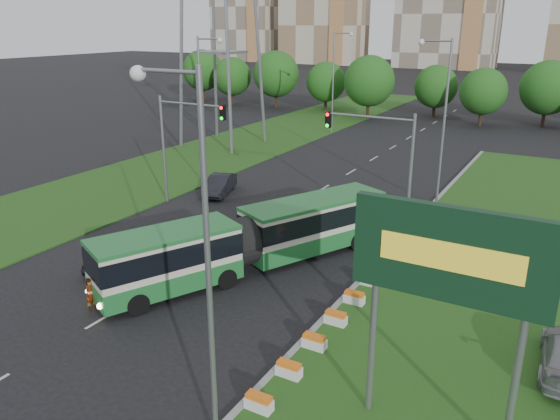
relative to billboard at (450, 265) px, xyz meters
The scene contains 17 objects.
ground 14.97m from the billboard, 153.89° to the left, with size 360.00×360.00×0.00m, color black.
grass_median 15.29m from the billboard, 86.93° to the left, with size 14.00×60.00×0.15m, color #224F16.
median_kerb 16.48m from the billboard, 113.88° to the left, with size 0.30×60.00×0.18m, color gray.
left_verge 43.75m from the billboard, 134.29° to the left, with size 12.00×110.00×0.10m, color #224F16.
lane_markings 30.77m from the billboard, 120.39° to the left, with size 0.20×100.00×0.01m, color #AFAFA8, non-canonical shape.
flower_planters 8.70m from the billboard, 147.73° to the left, with size 1.10×11.50×0.60m, color silver, non-canonical shape.
billboard is the anchor object (origin of this frame).
traffic_mast_median 17.68m from the billboard, 115.03° to the left, with size 5.76×0.32×8.00m.
traffic_mast_left 27.16m from the billboard, 146.45° to the left, with size 5.76×0.32×8.00m.
street_lamps 22.11m from the billboard, 133.62° to the left, with size 36.00×60.00×12.00m, color gray, non-canonical shape.
tree_line 61.07m from the billboard, 92.11° to the left, with size 120.00×8.00×9.00m, color #1C5215, non-canonical shape.
midrise_west 189.68m from the billboard, 124.51° to the left, with size 22.00×14.00×36.00m, color beige.
articulated_bus 15.43m from the billboard, 146.98° to the left, with size 2.71×17.40×2.86m.
car_left_near 19.78m from the billboard, 166.71° to the left, with size 1.75×4.34×1.48m, color black.
car_left_far 29.16m from the billboard, 139.63° to the left, with size 1.61×4.63×1.52m, color black.
pedestrian 17.09m from the billboard, behind, with size 0.61×0.40×1.67m, color gray.
shopping_trolley 16.28m from the billboard, behind, with size 0.34×0.36×0.59m.
Camera 1 is at (15.11, -21.42, 13.03)m, focal length 35.00 mm.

